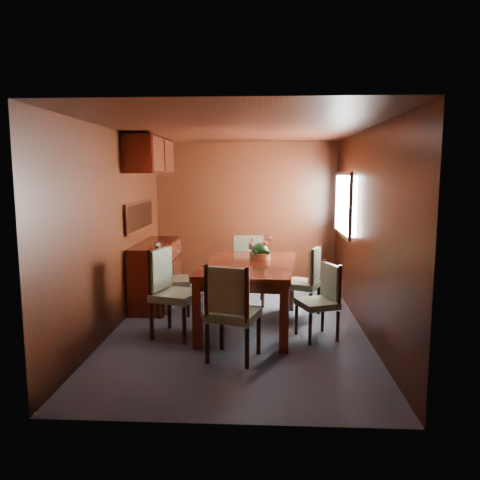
# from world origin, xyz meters

# --- Properties ---
(ground) EXTENTS (4.50, 4.50, 0.00)m
(ground) POSITION_xyz_m (0.00, 0.00, 0.00)
(ground) COLOR #323745
(ground) RESTS_ON ground
(room_shell) EXTENTS (3.06, 4.52, 2.41)m
(room_shell) POSITION_xyz_m (-0.10, 0.33, 1.63)
(room_shell) COLOR black
(room_shell) RESTS_ON ground
(sideboard) EXTENTS (0.48, 1.40, 0.90)m
(sideboard) POSITION_xyz_m (-1.25, 1.00, 0.45)
(sideboard) COLOR #350D06
(sideboard) RESTS_ON ground
(dining_table) EXTENTS (1.23, 1.81, 0.80)m
(dining_table) POSITION_xyz_m (0.13, 0.04, 0.69)
(dining_table) COLOR #350D06
(dining_table) RESTS_ON ground
(chair_left_near) EXTENTS (0.59, 0.60, 1.04)m
(chair_left_near) POSITION_xyz_m (-0.79, -0.31, 0.58)
(chair_left_near) COLOR black
(chair_left_near) RESTS_ON ground
(chair_left_far) EXTENTS (0.53, 0.55, 0.96)m
(chair_left_far) POSITION_xyz_m (-0.99, 0.52, 0.53)
(chair_left_far) COLOR black
(chair_left_far) RESTS_ON ground
(chair_right_near) EXTENTS (0.52, 0.53, 0.87)m
(chair_right_near) POSITION_xyz_m (0.97, -0.30, 0.48)
(chair_right_near) COLOR black
(chair_right_near) RESTS_ON ground
(chair_right_far) EXTENTS (0.56, 0.57, 0.94)m
(chair_right_far) POSITION_xyz_m (0.86, 0.46, 0.52)
(chair_right_far) COLOR black
(chair_right_far) RESTS_ON ground
(chair_head) EXTENTS (0.58, 0.57, 1.01)m
(chair_head) POSITION_xyz_m (-0.02, -1.05, 0.56)
(chair_head) COLOR black
(chair_head) RESTS_ON ground
(chair_foot) EXTENTS (0.49, 0.47, 0.99)m
(chair_foot) POSITION_xyz_m (0.07, 1.15, 0.55)
(chair_foot) COLOR black
(chair_foot) RESTS_ON ground
(flower_centerpiece) EXTENTS (0.29, 0.29, 0.29)m
(flower_centerpiece) POSITION_xyz_m (0.25, 0.30, 0.94)
(flower_centerpiece) COLOR #B46437
(flower_centerpiece) RESTS_ON dining_table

